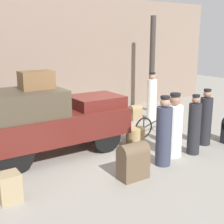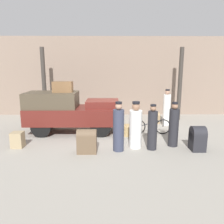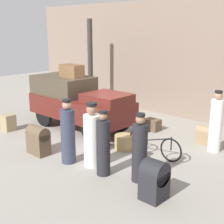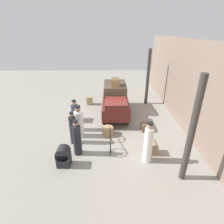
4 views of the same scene
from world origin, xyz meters
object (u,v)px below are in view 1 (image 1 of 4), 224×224
(bicycle, at_px, (157,125))
(porter_carrying_trunk, at_px, (152,98))
(porter_standing_middle, at_px, (174,128))
(porter_lifting_near_truck, at_px, (205,119))
(trunk_on_truck_roof, at_px, (36,80))
(suitcase_tan_flat, at_px, (135,112))
(wicker_basket, at_px, (135,135))
(porter_with_bicycle, at_px, (194,127))
(suitcase_small_leather, at_px, (90,122))
(trunk_barrel_dark, at_px, (133,160))
(truck, at_px, (48,119))
(trunk_wicker_pale, at_px, (9,187))
(conductor_in_dark_uniform, at_px, (164,134))

(bicycle, xyz_separation_m, porter_carrying_trunk, (1.05, 1.48, 0.48))
(porter_carrying_trunk, height_order, porter_standing_middle, porter_carrying_trunk)
(porter_lifting_near_truck, distance_m, trunk_on_truck_roof, 4.75)
(porter_lifting_near_truck, height_order, suitcase_tan_flat, porter_lifting_near_truck)
(trunk_on_truck_roof, bearing_deg, wicker_basket, -9.11)
(bicycle, xyz_separation_m, suitcase_tan_flat, (0.57, 1.84, -0.04))
(porter_with_bicycle, xyz_separation_m, suitcase_small_leather, (-1.08, 3.57, -0.53))
(porter_carrying_trunk, xyz_separation_m, trunk_barrel_dark, (-3.54, -3.50, -0.39))
(truck, bearing_deg, porter_carrying_trunk, 14.61)
(porter_with_bicycle, bearing_deg, trunk_barrel_dark, -172.41)
(trunk_wicker_pale, bearing_deg, trunk_barrel_dark, -11.88)
(porter_standing_middle, relative_size, suitcase_tan_flat, 2.92)
(porter_standing_middle, height_order, trunk_barrel_dark, porter_standing_middle)
(bicycle, distance_m, trunk_wicker_pale, 5.22)
(porter_with_bicycle, bearing_deg, porter_carrying_trunk, 67.69)
(wicker_basket, distance_m, porter_lifting_near_truck, 2.04)
(porter_with_bicycle, relative_size, suitcase_small_leather, 3.06)
(bicycle, height_order, porter_lifting_near_truck, porter_lifting_near_truck)
(porter_lifting_near_truck, bearing_deg, trunk_wicker_pale, -179.04)
(porter_lifting_near_truck, height_order, trunk_barrel_dark, porter_lifting_near_truck)
(truck, xyz_separation_m, trunk_wicker_pale, (-1.54, -1.79, -0.70))
(suitcase_tan_flat, distance_m, trunk_wicker_pale, 6.50)
(suitcase_small_leather, height_order, trunk_wicker_pale, trunk_wicker_pale)
(trunk_barrel_dark, bearing_deg, porter_standing_middle, 16.01)
(bicycle, height_order, suitcase_tan_flat, bicycle)
(porter_carrying_trunk, xyz_separation_m, suitcase_tan_flat, (-0.48, 0.36, -0.52))
(truck, xyz_separation_m, trunk_barrel_dark, (0.98, -2.32, -0.56))
(wicker_basket, bearing_deg, porter_carrying_trunk, 38.89)
(trunk_barrel_dark, relative_size, trunk_on_truck_roof, 1.00)
(conductor_in_dark_uniform, bearing_deg, porter_carrying_trunk, 53.08)
(porter_lifting_near_truck, xyz_separation_m, trunk_wicker_pale, (-5.56, -0.09, -0.46))
(porter_with_bicycle, height_order, trunk_wicker_pale, porter_with_bicycle)
(conductor_in_dark_uniform, relative_size, suitcase_tan_flat, 2.98)
(porter_standing_middle, distance_m, suitcase_tan_flat, 3.69)
(porter_standing_middle, bearing_deg, porter_with_bicycle, -18.03)
(porter_lifting_near_truck, height_order, trunk_on_truck_roof, trunk_on_truck_roof)
(porter_carrying_trunk, height_order, suitcase_tan_flat, porter_carrying_trunk)
(porter_carrying_trunk, bearing_deg, trunk_barrel_dark, -135.32)
(conductor_in_dark_uniform, bearing_deg, truck, 133.77)
(suitcase_small_leather, bearing_deg, porter_lifting_near_truck, -59.50)
(porter_carrying_trunk, bearing_deg, trunk_on_truck_roof, -166.07)
(wicker_basket, xyz_separation_m, trunk_barrel_dark, (-1.53, -1.88, 0.22))
(truck, bearing_deg, trunk_wicker_pale, -130.63)
(porter_with_bicycle, relative_size, porter_standing_middle, 0.96)
(bicycle, bearing_deg, porter_standing_middle, -118.16)
(suitcase_small_leather, bearing_deg, trunk_barrel_dark, -106.45)
(conductor_in_dark_uniform, relative_size, trunk_barrel_dark, 2.09)
(truck, relative_size, bicycle, 2.28)
(trunk_on_truck_roof, bearing_deg, bicycle, -4.72)
(suitcase_small_leather, bearing_deg, trunk_on_truck_roof, -146.75)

